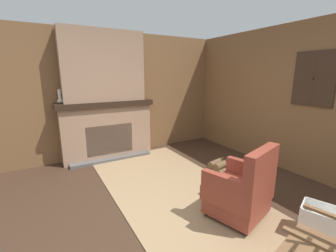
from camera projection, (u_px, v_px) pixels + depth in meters
ground_plane at (167, 222)px, 2.68m from camera, size 14.00×14.00×0.00m
wood_panel_wall_left at (103, 96)px, 4.65m from camera, size 0.06×5.91×2.57m
wood_panel_wall_back at (309, 101)px, 3.68m from camera, size 5.91×0.09×2.57m
fireplace_hearth at (108, 130)px, 4.64m from camera, size 0.53×1.90×1.19m
chimney_breast at (104, 66)px, 4.36m from camera, size 0.29×1.58×1.36m
area_rug at (182, 196)px, 3.22m from camera, size 4.07×1.75×0.01m
armchair at (241, 191)px, 2.70m from camera, size 0.80×0.82×0.93m
firewood_stack at (219, 167)px, 4.02m from camera, size 0.43×0.44×0.22m
laundry_basket at (327, 225)px, 2.36m from camera, size 0.57×0.46×0.35m
oil_lamp_vase at (60, 99)px, 4.12m from camera, size 0.11×0.11×0.26m
storage_case at (119, 96)px, 4.67m from camera, size 0.16×0.22×0.15m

